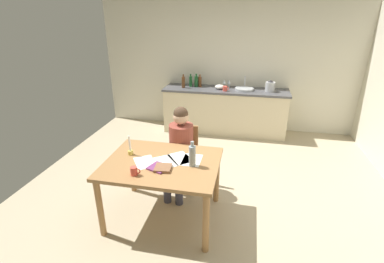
{
  "coord_description": "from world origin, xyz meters",
  "views": [
    {
      "loc": [
        0.46,
        -3.24,
        2.3
      ],
      "look_at": [
        -0.24,
        0.11,
        0.85
      ],
      "focal_mm": 26.35,
      "sensor_mm": 36.0,
      "label": 1
    }
  ],
  "objects_px": {
    "stovetop_kettle": "(270,86)",
    "wine_glass_near_sink": "(229,82)",
    "book_magazine": "(163,168)",
    "bottle_oil": "(183,82)",
    "book_cookery": "(159,167)",
    "wine_glass_by_kettle": "(224,82)",
    "coffee_mug": "(134,171)",
    "wine_bottle_on_table": "(192,156)",
    "mixing_bowl": "(220,87)",
    "dining_table": "(162,170)",
    "candlestick": "(130,150)",
    "bottle_sauce": "(200,82)",
    "person_seated": "(180,146)",
    "teacup_on_counter": "(225,89)",
    "bottle_wine_red": "(196,81)",
    "sink_unit": "(244,89)",
    "bottle_vinegar": "(191,81)",
    "chair_at_table": "(183,154)"
  },
  "relations": [
    {
      "from": "mixing_bowl",
      "to": "stovetop_kettle",
      "type": "distance_m",
      "value": 0.97
    },
    {
      "from": "bottle_vinegar",
      "to": "stovetop_kettle",
      "type": "xyz_separation_m",
      "value": [
        1.57,
        -0.07,
        -0.01
      ]
    },
    {
      "from": "book_cookery",
      "to": "book_magazine",
      "type": "bearing_deg",
      "value": 10.73
    },
    {
      "from": "coffee_mug",
      "to": "bottle_vinegar",
      "type": "relative_size",
      "value": 0.43
    },
    {
      "from": "wine_glass_near_sink",
      "to": "wine_glass_by_kettle",
      "type": "height_order",
      "value": "same"
    },
    {
      "from": "coffee_mug",
      "to": "mixing_bowl",
      "type": "xyz_separation_m",
      "value": [
        0.51,
        3.14,
        0.14
      ]
    },
    {
      "from": "bottle_vinegar",
      "to": "person_seated",
      "type": "bearing_deg",
      "value": -81.58
    },
    {
      "from": "candlestick",
      "to": "wine_glass_near_sink",
      "type": "distance_m",
      "value": 3.03
    },
    {
      "from": "book_cookery",
      "to": "wine_glass_by_kettle",
      "type": "bearing_deg",
      "value": 103.63
    },
    {
      "from": "person_seated",
      "to": "stovetop_kettle",
      "type": "distance_m",
      "value": 2.57
    },
    {
      "from": "coffee_mug",
      "to": "stovetop_kettle",
      "type": "height_order",
      "value": "stovetop_kettle"
    },
    {
      "from": "book_magazine",
      "to": "stovetop_kettle",
      "type": "height_order",
      "value": "stovetop_kettle"
    },
    {
      "from": "bottle_sauce",
      "to": "stovetop_kettle",
      "type": "height_order",
      "value": "bottle_sauce"
    },
    {
      "from": "sink_unit",
      "to": "bottle_sauce",
      "type": "bearing_deg",
      "value": 174.85
    },
    {
      "from": "candlestick",
      "to": "wine_glass_by_kettle",
      "type": "distance_m",
      "value": 3.0
    },
    {
      "from": "candlestick",
      "to": "bottle_vinegar",
      "type": "relative_size",
      "value": 0.94
    },
    {
      "from": "sink_unit",
      "to": "mixing_bowl",
      "type": "distance_m",
      "value": 0.48
    },
    {
      "from": "chair_at_table",
      "to": "sink_unit",
      "type": "bearing_deg",
      "value": 70.69
    },
    {
      "from": "candlestick",
      "to": "book_cookery",
      "type": "height_order",
      "value": "candlestick"
    },
    {
      "from": "wine_bottle_on_table",
      "to": "wine_glass_near_sink",
      "type": "height_order",
      "value": "wine_glass_near_sink"
    },
    {
      "from": "candlestick",
      "to": "teacup_on_counter",
      "type": "height_order",
      "value": "teacup_on_counter"
    },
    {
      "from": "chair_at_table",
      "to": "book_magazine",
      "type": "relative_size",
      "value": 4.98
    },
    {
      "from": "wine_glass_by_kettle",
      "to": "teacup_on_counter",
      "type": "bearing_deg",
      "value": -81.01
    },
    {
      "from": "dining_table",
      "to": "wine_glass_near_sink",
      "type": "xyz_separation_m",
      "value": [
        0.49,
        2.98,
        0.36
      ]
    },
    {
      "from": "wine_glass_near_sink",
      "to": "dining_table",
      "type": "bearing_deg",
      "value": -99.29
    },
    {
      "from": "wine_bottle_on_table",
      "to": "bottle_sauce",
      "type": "height_order",
      "value": "bottle_sauce"
    },
    {
      "from": "stovetop_kettle",
      "to": "teacup_on_counter",
      "type": "xyz_separation_m",
      "value": [
        -0.85,
        -0.15,
        -0.05
      ]
    },
    {
      "from": "book_cookery",
      "to": "stovetop_kettle",
      "type": "bearing_deg",
      "value": 87.39
    },
    {
      "from": "coffee_mug",
      "to": "wine_glass_near_sink",
      "type": "xyz_separation_m",
      "value": [
        0.68,
        3.3,
        0.21
      ]
    },
    {
      "from": "bottle_sauce",
      "to": "book_magazine",
      "type": "bearing_deg",
      "value": -87.13
    },
    {
      "from": "bottle_wine_red",
      "to": "wine_glass_near_sink",
      "type": "relative_size",
      "value": 1.69
    },
    {
      "from": "chair_at_table",
      "to": "sink_unit",
      "type": "height_order",
      "value": "sink_unit"
    },
    {
      "from": "coffee_mug",
      "to": "bottle_oil",
      "type": "xyz_separation_m",
      "value": [
        -0.21,
        3.1,
        0.21
      ]
    },
    {
      "from": "candlestick",
      "to": "bottle_sauce",
      "type": "distance_m",
      "value": 2.84
    },
    {
      "from": "teacup_on_counter",
      "to": "chair_at_table",
      "type": "bearing_deg",
      "value": -100.84
    },
    {
      "from": "book_magazine",
      "to": "bottle_oil",
      "type": "bearing_deg",
      "value": 93.68
    },
    {
      "from": "coffee_mug",
      "to": "stovetop_kettle",
      "type": "relative_size",
      "value": 0.49
    },
    {
      "from": "dining_table",
      "to": "wine_glass_near_sink",
      "type": "bearing_deg",
      "value": 80.71
    },
    {
      "from": "bottle_sauce",
      "to": "mixing_bowl",
      "type": "distance_m",
      "value": 0.43
    },
    {
      "from": "coffee_mug",
      "to": "teacup_on_counter",
      "type": "xyz_separation_m",
      "value": [
        0.63,
        3.0,
        0.15
      ]
    },
    {
      "from": "bottle_sauce",
      "to": "sink_unit",
      "type": "bearing_deg",
      "value": -5.15
    },
    {
      "from": "stovetop_kettle",
      "to": "wine_glass_near_sink",
      "type": "height_order",
      "value": "stovetop_kettle"
    },
    {
      "from": "book_magazine",
      "to": "person_seated",
      "type": "bearing_deg",
      "value": 84.74
    },
    {
      "from": "dining_table",
      "to": "person_seated",
      "type": "xyz_separation_m",
      "value": [
        0.06,
        0.59,
        0.03
      ]
    },
    {
      "from": "dining_table",
      "to": "bottle_sauce",
      "type": "distance_m",
      "value": 2.94
    },
    {
      "from": "coffee_mug",
      "to": "book_cookery",
      "type": "bearing_deg",
      "value": 41.89
    },
    {
      "from": "mixing_bowl",
      "to": "dining_table",
      "type": "bearing_deg",
      "value": -96.44
    },
    {
      "from": "stovetop_kettle",
      "to": "wine_bottle_on_table",
      "type": "bearing_deg",
      "value": -108.19
    },
    {
      "from": "wine_bottle_on_table",
      "to": "bottle_oil",
      "type": "relative_size",
      "value": 1.07
    },
    {
      "from": "stovetop_kettle",
      "to": "wine_glass_by_kettle",
      "type": "distance_m",
      "value": 0.91
    }
  ]
}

